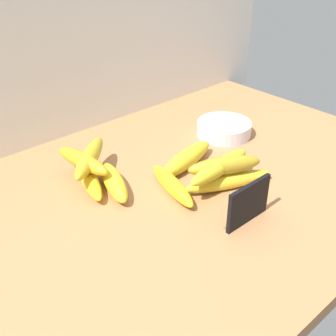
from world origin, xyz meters
TOP-DOWN VIEW (x-y plane):
  - counter_top at (0.00, 0.00)cm, footprint 110.00×76.00cm
  - back_wall at (0.00, 39.00)cm, footprint 130.00×2.00cm
  - chalkboard_sign at (-2.60, -16.69)cm, footprint 11.00×1.80cm
  - fruit_bowl at (21.93, 10.87)cm, footprint 14.19×14.19cm
  - banana_0 at (-14.94, 8.82)cm, footprint 9.18×15.82cm
  - banana_1 at (-6.38, -0.15)cm, footprint 7.79×17.20cm
  - banana_2 at (3.55, -6.77)cm, footprint 20.00×10.72cm
  - banana_3 at (-17.35, 15.14)cm, footprint 10.29×20.43cm
  - banana_4 at (3.14, 5.56)cm, footprint 19.27×8.20cm
  - banana_5 at (-17.87, 15.69)cm, footprint 5.35×15.89cm
  - banana_6 at (2.06, -5.34)cm, footprint 18.80×5.18cm
  - banana_7 at (3.00, -5.83)cm, footprint 15.98×10.71cm
  - banana_8 at (-16.03, 15.80)cm, footprint 15.96×14.52cm

SIDE VIEW (x-z plane):
  - counter_top at x=0.00cm, z-range 0.00..3.00cm
  - banana_1 at x=-6.38cm, z-range 3.00..6.40cm
  - banana_2 at x=3.55cm, z-range 3.00..6.41cm
  - banana_3 at x=-17.35cm, z-range 3.00..6.55cm
  - fruit_bowl at x=21.93cm, z-range 3.00..6.61cm
  - banana_0 at x=-14.94cm, z-range 3.00..6.97cm
  - banana_4 at x=3.14cm, z-range 3.00..7.21cm
  - chalkboard_sign at x=-2.60cm, z-range 2.66..11.06cm
  - banana_6 at x=2.06cm, z-range 6.41..9.89cm
  - banana_5 at x=-17.87cm, z-range 6.55..10.06cm
  - banana_7 at x=3.00cm, z-range 6.41..10.26cm
  - banana_8 at x=-16.03cm, z-range 6.55..10.14cm
  - back_wall at x=0.00cm, z-range 0.00..70.00cm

